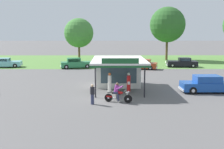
# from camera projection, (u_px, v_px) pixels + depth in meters

# --- Properties ---
(ground_plane) EXTENTS (300.00, 300.00, 0.00)m
(ground_plane) POSITION_uv_depth(u_px,v_px,m) (103.00, 98.00, 22.46)
(ground_plane) COLOR #5B5959
(grass_verge_strip) EXTENTS (120.00, 24.00, 0.01)m
(grass_verge_strip) POSITION_uv_depth(u_px,v_px,m) (107.00, 61.00, 52.09)
(grass_verge_strip) COLOR #56843D
(grass_verge_strip) RESTS_ON ground
(service_station_kiosk) EXTENTS (5.03, 7.74, 3.37)m
(service_station_kiosk) POSITION_uv_depth(u_px,v_px,m) (118.00, 70.00, 27.31)
(service_station_kiosk) COLOR silver
(service_station_kiosk) RESTS_ON ground
(gas_pump_nearside) EXTENTS (0.44, 0.44, 1.84)m
(gas_pump_nearside) POSITION_uv_depth(u_px,v_px,m) (110.00, 83.00, 24.59)
(gas_pump_nearside) COLOR slate
(gas_pump_nearside) RESTS_ON ground
(gas_pump_offside) EXTENTS (0.44, 0.44, 1.83)m
(gas_pump_offside) POSITION_uv_depth(u_px,v_px,m) (129.00, 83.00, 24.60)
(gas_pump_offside) COLOR slate
(gas_pump_offside) RESTS_ON ground
(motorcycle_with_rider) EXTENTS (2.17, 0.83, 1.58)m
(motorcycle_with_rider) POSITION_uv_depth(u_px,v_px,m) (118.00, 94.00, 21.17)
(motorcycle_with_rider) COLOR black
(motorcycle_with_rider) RESTS_ON ground
(featured_classic_sedan) EXTENTS (5.22, 1.97, 1.55)m
(featured_classic_sedan) POSITION_uv_depth(u_px,v_px,m) (208.00, 85.00, 24.74)
(featured_classic_sedan) COLOR #19479E
(featured_classic_sedan) RESTS_ON ground
(parked_car_second_row_spare) EXTENTS (5.48, 3.18, 1.46)m
(parked_car_second_row_spare) POSITION_uv_depth(u_px,v_px,m) (140.00, 64.00, 40.28)
(parked_car_second_row_spare) COLOR #993819
(parked_car_second_row_spare) RESTS_ON ground
(parked_car_back_row_far_left) EXTENTS (5.08, 2.33, 1.45)m
(parked_car_back_row_far_left) POSITION_uv_depth(u_px,v_px,m) (5.00, 63.00, 42.27)
(parked_car_back_row_far_left) COLOR #7AC6D1
(parked_car_back_row_far_left) RESTS_ON ground
(parked_car_back_row_centre_left) EXTENTS (4.98, 2.24, 1.47)m
(parked_car_back_row_centre_left) POSITION_uv_depth(u_px,v_px,m) (182.00, 63.00, 42.57)
(parked_car_back_row_centre_left) COLOR black
(parked_car_back_row_centre_left) RESTS_ON ground
(parked_car_back_row_left) EXTENTS (5.06, 2.77, 1.56)m
(parked_car_back_row_left) POSITION_uv_depth(u_px,v_px,m) (76.00, 63.00, 41.25)
(parked_car_back_row_left) COLOR #2D844C
(parked_car_back_row_left) RESTS_ON ground
(bystander_admiring_sedan) EXTENTS (0.34, 0.34, 1.56)m
(bystander_admiring_sedan) POSITION_uv_depth(u_px,v_px,m) (92.00, 94.00, 20.55)
(bystander_admiring_sedan) COLOR #2D3351
(bystander_admiring_sedan) RESTS_ON ground
(tree_oak_left) EXTENTS (6.88, 6.88, 10.33)m
(tree_oak_left) POSITION_uv_depth(u_px,v_px,m) (167.00, 26.00, 52.29)
(tree_oak_left) COLOR brown
(tree_oak_left) RESTS_ON ground
(tree_oak_centre) EXTENTS (5.30, 5.30, 7.98)m
(tree_oak_centre) POSITION_uv_depth(u_px,v_px,m) (79.00, 33.00, 48.73)
(tree_oak_centre) COLOR brown
(tree_oak_centre) RESTS_ON ground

